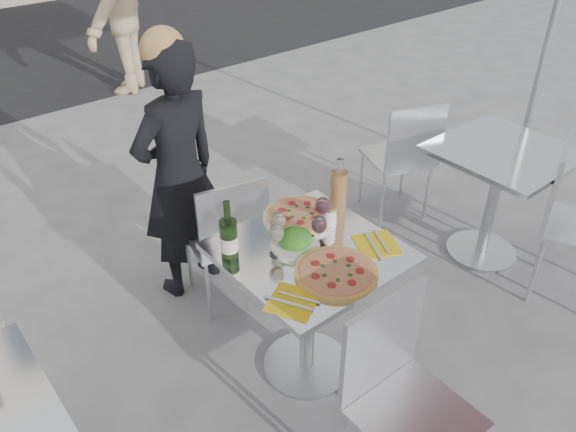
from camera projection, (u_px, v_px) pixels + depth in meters
ground at (307, 366)px, 2.87m from camera, size 80.00×80.00×0.00m
main_table at (309, 286)px, 2.57m from camera, size 0.72×0.72×0.75m
side_table_right at (498, 181)px, 3.36m from camera, size 0.72×0.72×0.75m
chair_far at (228, 232)px, 2.99m from camera, size 0.46×0.47×0.84m
chair_near at (399, 387)px, 2.11m from camera, size 0.41×0.42×0.89m
side_chair_rfar at (405, 152)px, 3.71m from camera, size 0.52×0.52×0.88m
side_chair_rnear at (571, 212)px, 3.07m from camera, size 0.55×0.56×0.92m
woman_diner at (179, 175)px, 3.01m from camera, size 0.59×0.44×1.48m
pizza_near at (336, 272)px, 2.31m from camera, size 0.35×0.35×0.02m
pizza_far at (300, 215)px, 2.65m from camera, size 0.35×0.35×0.03m
salad_plate at (295, 240)px, 2.45m from camera, size 0.22×0.22×0.09m
wine_bottle at (229, 238)px, 2.33m from camera, size 0.07×0.08×0.29m
carafe at (338, 191)px, 2.63m from camera, size 0.08×0.08×0.29m
sugar_shaker at (329, 216)px, 2.58m from camera, size 0.06×0.06×0.11m
wineglass_white_a at (276, 234)px, 2.36m from camera, size 0.07×0.07×0.16m
wineglass_white_b at (278, 222)px, 2.44m from camera, size 0.07×0.07×0.16m
wineglass_red_a at (319, 225)px, 2.42m from camera, size 0.07×0.07×0.16m
wineglass_red_b at (323, 207)px, 2.54m from camera, size 0.07×0.07×0.16m
napkin_left at (292, 301)px, 2.18m from camera, size 0.24×0.24×0.01m
napkin_right at (376, 244)px, 2.48m from camera, size 0.24×0.24×0.01m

